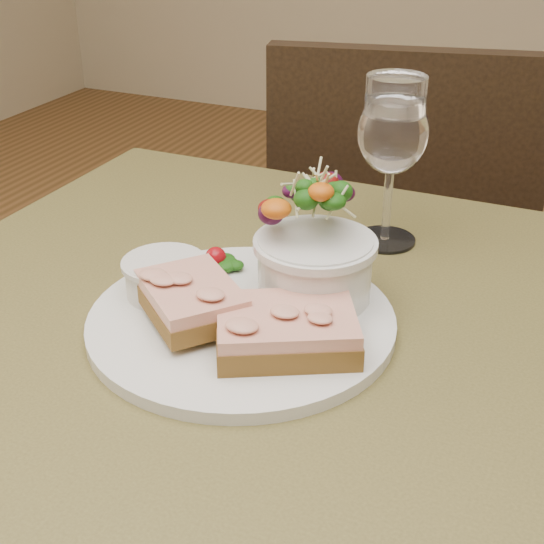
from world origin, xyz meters
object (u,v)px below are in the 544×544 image
at_px(sandwich_front, 286,329).
at_px(ramekin, 165,275).
at_px(chair_far, 390,341).
at_px(salad_bowl, 315,241).
at_px(cafe_table, 266,426).
at_px(sandwich_back, 191,299).
at_px(dinner_plate, 242,321).
at_px(wine_glass, 393,137).

height_order(sandwich_front, ramekin, ramekin).
xyz_separation_m(chair_far, salad_bowl, (0.08, -0.65, 0.53)).
bearing_deg(ramekin, chair_far, 85.30).
distance_m(cafe_table, sandwich_back, 0.15).
xyz_separation_m(sandwich_front, ramekin, (-0.14, 0.04, 0.00)).
relative_size(chair_far, salad_bowl, 7.09).
bearing_deg(sandwich_back, sandwich_front, 38.39).
height_order(chair_far, dinner_plate, chair_far).
bearing_deg(cafe_table, sandwich_back, -165.89).
relative_size(chair_far, sandwich_back, 7.07).
relative_size(cafe_table, ramekin, 10.65).
bearing_deg(salad_bowl, ramekin, -158.32).
height_order(cafe_table, sandwich_back, sandwich_back).
bearing_deg(sandwich_front, dinner_plate, 125.53).
bearing_deg(dinner_plate, chair_far, 92.21).
relative_size(sandwich_back, wine_glass, 0.73).
bearing_deg(dinner_plate, wine_glass, 73.01).
height_order(dinner_plate, ramekin, ramekin).
distance_m(cafe_table, sandwich_front, 0.13).
height_order(dinner_plate, sandwich_front, sandwich_front).
relative_size(cafe_table, sandwich_front, 5.42).
xyz_separation_m(sandwich_front, sandwich_back, (-0.09, 0.00, 0.01)).
bearing_deg(chair_far, dinner_plate, 79.87).
bearing_deg(cafe_table, salad_bowl, 74.35).
height_order(salad_bowl, wine_glass, wine_glass).
bearing_deg(ramekin, wine_glass, 54.94).
distance_m(dinner_plate, sandwich_front, 0.07).
distance_m(chair_far, ramekin, 0.86).
height_order(cafe_table, salad_bowl, salad_bowl).
xyz_separation_m(chair_far, sandwich_back, (-0.01, -0.74, 0.49)).
bearing_deg(cafe_table, ramekin, 171.29).
height_order(ramekin, wine_glass, wine_glass).
bearing_deg(sandwich_front, chair_far, 68.70).
height_order(dinner_plate, sandwich_back, sandwich_back).
distance_m(ramekin, wine_glass, 0.29).
height_order(cafe_table, sandwich_front, sandwich_front).
xyz_separation_m(dinner_plate, ramekin, (-0.09, 0.01, 0.03)).
relative_size(dinner_plate, sandwich_back, 2.24).
xyz_separation_m(salad_bowl, wine_glass, (0.02, 0.17, 0.05)).
xyz_separation_m(chair_far, sandwich_front, (0.08, -0.74, 0.48)).
xyz_separation_m(cafe_table, chair_far, (-0.06, 0.72, -0.36)).
bearing_deg(cafe_table, dinner_plate, 161.14).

